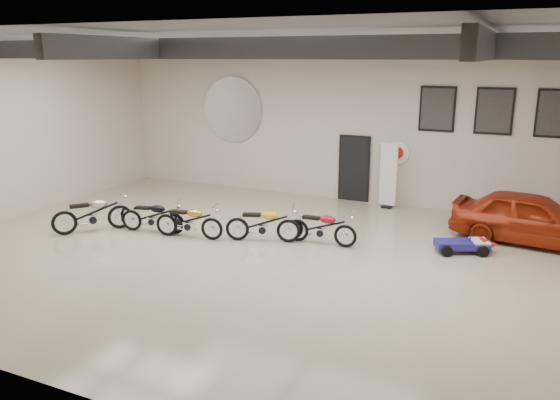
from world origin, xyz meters
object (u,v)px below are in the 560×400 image
at_px(motorcycle_silver, 92,213).
at_px(motorcycle_black, 153,216).
at_px(go_kart, 467,242).
at_px(motorcycle_red, 321,226).
at_px(vintage_car, 532,218).
at_px(motorcycle_yellow, 263,223).
at_px(motorcycle_gold, 189,220).
at_px(banner_stand, 388,177).

xyz_separation_m(motorcycle_silver, motorcycle_black, (1.51, 0.64, -0.07)).
height_order(motorcycle_silver, motorcycle_black, motorcycle_silver).
distance_m(motorcycle_black, go_kart, 8.14).
relative_size(motorcycle_red, vintage_car, 0.47).
bearing_deg(motorcycle_yellow, vintage_car, 5.66).
bearing_deg(motorcycle_silver, motorcycle_black, -25.36).
relative_size(motorcycle_gold, motorcycle_yellow, 0.97).
height_order(banner_stand, motorcycle_black, banner_stand).
bearing_deg(motorcycle_gold, banner_stand, 42.57).
bearing_deg(motorcycle_red, motorcycle_silver, -167.36).
bearing_deg(go_kart, vintage_car, 22.14).
relative_size(motorcycle_silver, motorcycle_yellow, 1.08).
bearing_deg(motorcycle_gold, motorcycle_red, 7.33).
distance_m(motorcycle_black, motorcycle_red, 4.59).
relative_size(motorcycle_yellow, motorcycle_red, 1.05).
bearing_deg(motorcycle_red, motorcycle_yellow, -166.07).
distance_m(banner_stand, motorcycle_gold, 6.47).
xyz_separation_m(banner_stand, go_kart, (2.75, -3.19, -0.72)).
bearing_deg(vintage_car, motorcycle_yellow, 120.62).
relative_size(banner_stand, motorcycle_black, 1.11).
distance_m(motorcycle_black, motorcycle_gold, 1.16).
distance_m(motorcycle_gold, motorcycle_red, 3.46).
xyz_separation_m(motorcycle_silver, vintage_car, (10.81, 3.91, 0.13)).
bearing_deg(banner_stand, motorcycle_red, -94.43).
distance_m(banner_stand, motorcycle_black, 7.25).
distance_m(motorcycle_black, motorcycle_yellow, 3.09).
bearing_deg(motorcycle_silver, vintage_car, -28.37).
bearing_deg(vintage_car, motorcycle_black, 116.48).
height_order(motorcycle_black, vintage_car, vintage_car).
xyz_separation_m(motorcycle_silver, motorcycle_gold, (2.67, 0.65, -0.05)).
bearing_deg(motorcycle_yellow, motorcycle_black, 172.38).
bearing_deg(go_kart, motorcycle_silver, 171.13).
bearing_deg(motorcycle_red, motorcycle_gold, -166.23).
relative_size(motorcycle_silver, motorcycle_black, 1.14).
height_order(banner_stand, motorcycle_gold, banner_stand).
distance_m(motorcycle_silver, motorcycle_gold, 2.75).
height_order(banner_stand, motorcycle_red, banner_stand).
relative_size(banner_stand, motorcycle_gold, 1.08).
distance_m(banner_stand, motorcycle_red, 4.17).
height_order(motorcycle_silver, motorcycle_gold, motorcycle_silver).
xyz_separation_m(motorcycle_gold, vintage_car, (8.14, 3.27, 0.18)).
bearing_deg(motorcycle_black, motorcycle_red, 1.42).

